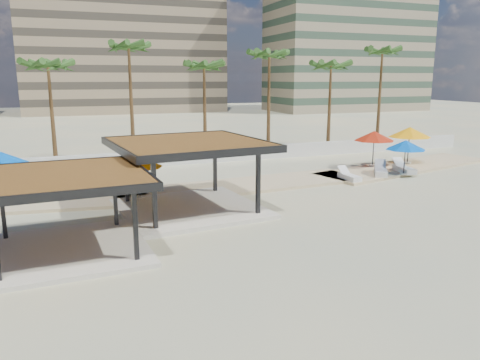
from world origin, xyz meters
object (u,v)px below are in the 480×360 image
Objects in this scene: pavilion_west at (64,206)px; lounger_c at (404,169)px; lounger_b at (349,177)px; lounger_d at (381,171)px; umbrella_c at (374,136)px; pavilion_central at (189,169)px.

pavilion_west is 24.05m from lounger_c.
pavilion_west is at bearing 111.46° from lounger_b.
lounger_d is (-2.13, -0.17, 0.01)m from lounger_c.
lounger_b is 0.84× the size of lounger_c.
umbrella_c reaches higher than lounger_c.
lounger_d is (2.95, 0.59, 0.03)m from lounger_b.
lounger_c is at bearing -51.28° from lounger_d.
pavilion_central is at bearing 103.90° from lounger_b.
lounger_b is 0.84× the size of lounger_d.
pavilion_west is 24.25m from umbrella_c.
pavilion_central is 3.28× the size of lounger_d.
pavilion_central is 1.20× the size of pavilion_west.
lounger_c is at bearing -73.19° from umbrella_c.
lounger_d reaches higher than lounger_c.
pavilion_west is at bearing -154.86° from umbrella_c.
umbrella_c is 5.85m from lounger_b.
pavilion_west is 2.74× the size of lounger_d.
pavilion_west is at bearing 119.93° from lounger_c.
lounger_b is at bearing 109.72° from lounger_c.
lounger_d is (20.60, 7.54, -1.51)m from pavilion_west.
umbrella_c is 1.94× the size of lounger_b.
lounger_b is at bearing -142.04° from umbrella_c.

